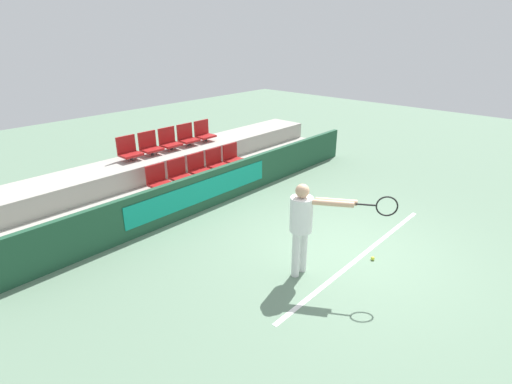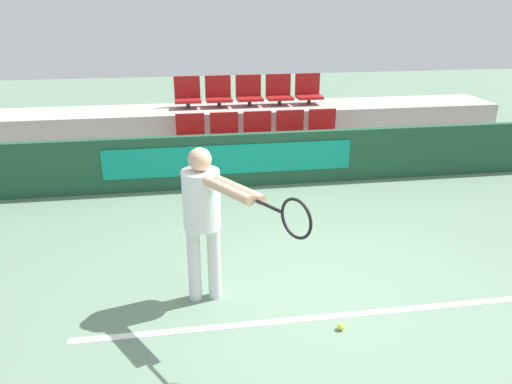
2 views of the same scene
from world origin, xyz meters
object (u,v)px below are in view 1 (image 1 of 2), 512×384
object	(u,v)px
stadium_chair_8	(187,136)
stadium_chair_6	(150,145)
stadium_chair_0	(158,179)
stadium_chair_7	(169,141)
stadium_chair_3	(216,162)
stadium_chair_4	(233,156)
stadium_chair_9	(204,133)
stadium_chair_5	(129,150)
stadium_chair_2	(199,167)
tennis_ball	(373,258)
tennis_player	(305,220)
stadium_chair_1	(179,173)

from	to	relation	value
stadium_chair_8	stadium_chair_6	bearing A→B (deg)	180.00
stadium_chair_0	stadium_chair_7	xyz separation A→B (m)	(1.14, 1.09, 0.45)
stadium_chair_3	stadium_chair_6	xyz separation A→B (m)	(-1.14, 1.09, 0.45)
stadium_chair_7	stadium_chair_4	bearing A→B (deg)	-43.73
stadium_chair_4	stadium_chair_9	world-z (taller)	stadium_chair_9
stadium_chair_0	stadium_chair_3	bearing A→B (deg)	0.00
stadium_chair_5	stadium_chair_8	bearing A→B (deg)	0.00
stadium_chair_9	stadium_chair_4	bearing A→B (deg)	-90.00
stadium_chair_2	stadium_chair_6	distance (m)	1.31
stadium_chair_4	tennis_ball	bearing A→B (deg)	-103.68
stadium_chair_3	stadium_chair_0	bearing A→B (deg)	180.00
stadium_chair_9	tennis_player	bearing A→B (deg)	-114.36
stadium_chair_3	tennis_player	xyz separation A→B (m)	(-1.69, -3.90, 0.30)
stadium_chair_1	stadium_chair_8	world-z (taller)	stadium_chair_8
stadium_chair_4	tennis_ball	world-z (taller)	stadium_chair_4
stadium_chair_8	tennis_player	size ratio (longest dim) A/B	0.35
stadium_chair_7	tennis_player	world-z (taller)	tennis_player
stadium_chair_1	stadium_chair_5	size ratio (longest dim) A/B	1.00
stadium_chair_4	stadium_chair_9	distance (m)	1.18
stadium_chair_6	stadium_chair_8	distance (m)	1.14
stadium_chair_4	stadium_chair_7	size ratio (longest dim) A/B	1.00
stadium_chair_8	tennis_player	world-z (taller)	tennis_player
stadium_chair_0	stadium_chair_4	world-z (taller)	same
stadium_chair_1	stadium_chair_9	size ratio (longest dim) A/B	1.00
stadium_chair_0	stadium_chair_2	world-z (taller)	same
stadium_chair_4	stadium_chair_5	world-z (taller)	stadium_chair_5
tennis_ball	stadium_chair_7	bearing A→B (deg)	90.32
tennis_player	tennis_ball	xyz separation A→B (m)	(1.15, -0.66, -0.95)
stadium_chair_7	stadium_chair_2	bearing A→B (deg)	-90.00
stadium_chair_6	stadium_chair_1	bearing A→B (deg)	-90.00
stadium_chair_9	tennis_player	world-z (taller)	tennis_player
stadium_chair_7	stadium_chair_8	bearing A→B (deg)	0.00
stadium_chair_3	stadium_chair_7	xyz separation A→B (m)	(-0.57, 1.09, 0.45)
stadium_chair_0	stadium_chair_1	distance (m)	0.57
stadium_chair_8	stadium_chair_2	bearing A→B (deg)	-117.60
stadium_chair_0	stadium_chair_1	size ratio (longest dim) A/B	1.00
stadium_chair_5	stadium_chair_9	xyz separation A→B (m)	(2.29, 0.00, 0.00)
stadium_chair_9	stadium_chair_8	bearing A→B (deg)	180.00
stadium_chair_2	stadium_chair_5	distance (m)	1.64
stadium_chair_2	stadium_chair_1	bearing A→B (deg)	180.00
stadium_chair_8	stadium_chair_9	size ratio (longest dim) A/B	1.00
stadium_chair_2	stadium_chair_4	size ratio (longest dim) A/B	1.00
stadium_chair_0	stadium_chair_9	distance (m)	2.57
stadium_chair_1	stadium_chair_2	size ratio (longest dim) A/B	1.00
stadium_chair_3	stadium_chair_8	xyz separation A→B (m)	(0.00, 1.09, 0.45)
stadium_chair_0	tennis_player	distance (m)	3.91
tennis_player	stadium_chair_7	bearing A→B (deg)	46.09
stadium_chair_3	stadium_chair_4	bearing A→B (deg)	0.00
stadium_chair_3	tennis_ball	size ratio (longest dim) A/B	8.41
stadium_chair_5	stadium_chair_7	world-z (taller)	same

